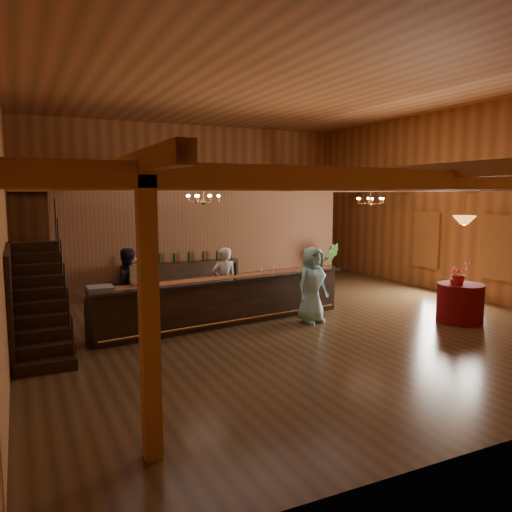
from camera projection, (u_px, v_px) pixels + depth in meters
name	position (u px, v px, depth m)	size (l,w,h in m)	color
floor	(276.00, 314.00, 12.56)	(14.00, 14.00, 0.00)	brown
ceiling	(277.00, 88.00, 11.88)	(14.00, 14.00, 0.00)	#AD6234
wall_back	(188.00, 200.00, 18.48)	(12.00, 0.10, 5.50)	#A96230
wall_left	(2.00, 207.00, 9.65)	(0.10, 14.00, 5.50)	#A96230
wall_right	(455.00, 202.00, 14.80)	(0.10, 14.00, 5.50)	#A96230
beam_grid	(267.00, 184.00, 12.61)	(11.90, 13.90, 0.39)	#A5652C
support_posts	(286.00, 253.00, 11.92)	(9.20, 10.20, 3.20)	#A5652C
partition_wall	(208.00, 241.00, 15.29)	(9.00, 0.18, 3.10)	brown
window_right_front	(498.00, 248.00, 13.49)	(0.12, 1.05, 1.75)	white
window_right_back	(427.00, 240.00, 15.82)	(0.12, 1.05, 1.75)	white
staircase	(40.00, 300.00, 9.44)	(1.00, 2.80, 2.00)	black
backroom_boxes	(194.00, 265.00, 17.29)	(4.10, 0.60, 1.10)	black
tasting_bar	(225.00, 300.00, 11.53)	(6.54, 1.67, 1.09)	black
beverage_dispenser	(136.00, 273.00, 10.34)	(0.26, 0.26, 0.60)	silver
glass_rack_tray	(100.00, 289.00, 9.85)	(0.50, 0.50, 0.10)	gray
raffle_drum	(311.00, 262.00, 12.77)	(0.34, 0.24, 0.30)	brown
bar_bottle_0	(235.00, 269.00, 11.75)	(0.07, 0.07, 0.30)	black
bar_bottle_1	(235.00, 269.00, 11.75)	(0.07, 0.07, 0.30)	black
backbar_shelf	(182.00, 279.00, 14.79)	(3.53, 0.55, 0.99)	black
round_table	(460.00, 303.00, 11.68)	(1.05, 1.05, 0.91)	#66040B
chandelier_left	(203.00, 198.00, 11.57)	(0.80, 0.80, 0.46)	#A25F31
chandelier_right	(370.00, 200.00, 14.45)	(0.80, 0.80, 0.55)	#A25F31
pendant_lamp	(464.00, 220.00, 11.44)	(0.52, 0.52, 0.90)	#A25F31
bartender	(224.00, 282.00, 12.20)	(0.62, 0.41, 1.71)	white
staff_second	(127.00, 287.00, 11.36)	(0.87, 0.67, 1.78)	black
guest	(312.00, 285.00, 11.61)	(0.87, 0.57, 1.79)	#98E4EE
floor_plant	(328.00, 264.00, 16.49)	(0.76, 0.62, 1.39)	#2E551E
table_flowers	(459.00, 273.00, 11.55)	(0.47, 0.40, 0.52)	red
table_vase	(454.00, 277.00, 11.64)	(0.16, 0.16, 0.33)	#A25F31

